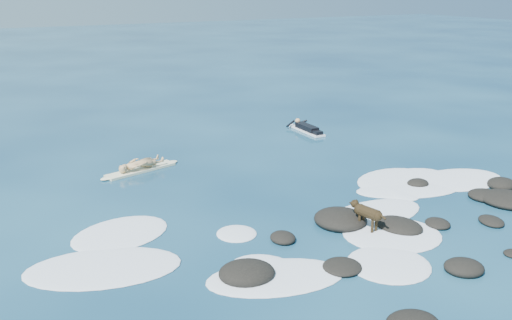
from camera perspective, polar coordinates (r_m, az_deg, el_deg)
ground at (r=15.98m, az=8.06°, el=-6.68°), size 160.00×160.00×0.00m
reef_rocks at (r=15.21m, az=12.19°, el=-7.80°), size 14.87×6.92×0.51m
breaking_foam at (r=16.71m, az=8.41°, el=-5.56°), size 16.06×7.30×0.12m
standing_surfer_rig at (r=20.57m, az=-11.57°, el=0.78°), size 3.14×1.21×1.81m
paddling_surfer_rig at (r=25.83m, az=5.07°, el=3.17°), size 1.15×2.54×0.44m
dog at (r=15.72m, az=10.98°, el=-5.15°), size 0.49×1.26×0.80m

